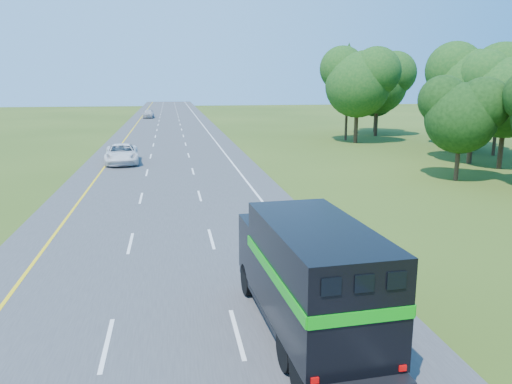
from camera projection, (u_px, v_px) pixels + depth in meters
The scene contains 5 objects.
road at pixel (170, 152), 51.69m from camera, with size 15.00×260.00×0.04m, color #38383A.
lane_markings at pixel (170, 152), 51.69m from camera, with size 11.15×260.00×0.01m.
horse_truck at pixel (308, 275), 13.94m from camera, with size 2.89×8.01×3.49m.
white_suv at pixel (122, 154), 44.23m from camera, with size 2.82×6.11×1.70m, color silver.
far_car at pixel (149, 114), 98.39m from camera, with size 2.00×4.96×1.69m, color #AFB0B6.
Camera 1 is at (0.13, -2.14, 7.20)m, focal length 35.00 mm.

